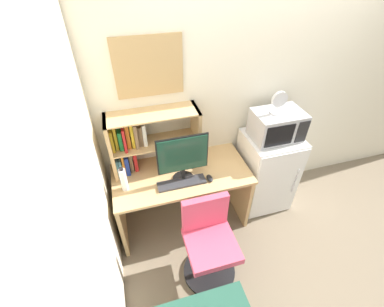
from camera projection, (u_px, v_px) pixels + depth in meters
wall_back at (290, 89)px, 2.75m from camera, size 6.40×0.04×2.60m
desk at (182, 188)px, 2.72m from camera, size 1.34×0.65×0.74m
hutch_bookshelf at (141, 141)px, 2.46m from camera, size 0.84×0.27×0.60m
monitor at (183, 157)px, 2.34m from camera, size 0.47×0.20×0.49m
keyboard at (182, 183)px, 2.46m from camera, size 0.46×0.12×0.02m
computer_mouse at (210, 178)px, 2.50m from camera, size 0.05×0.10×0.03m
water_bottle at (124, 179)px, 2.34m from camera, size 0.06×0.06×0.26m
mini_fridge at (266, 171)px, 2.99m from camera, size 0.56×0.53×0.94m
microwave at (277, 125)px, 2.60m from camera, size 0.48×0.35×0.29m
desk_fan at (279, 102)px, 2.42m from camera, size 0.15×0.11×0.23m
desk_chair at (209, 245)px, 2.36m from camera, size 0.50×0.50×0.86m
wall_corkboard at (149, 67)px, 2.17m from camera, size 0.58×0.02×0.50m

